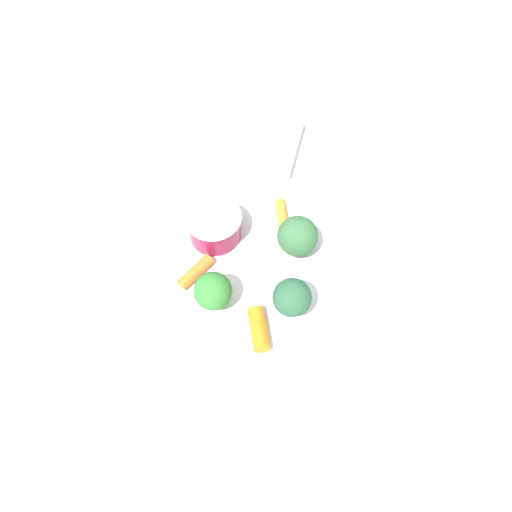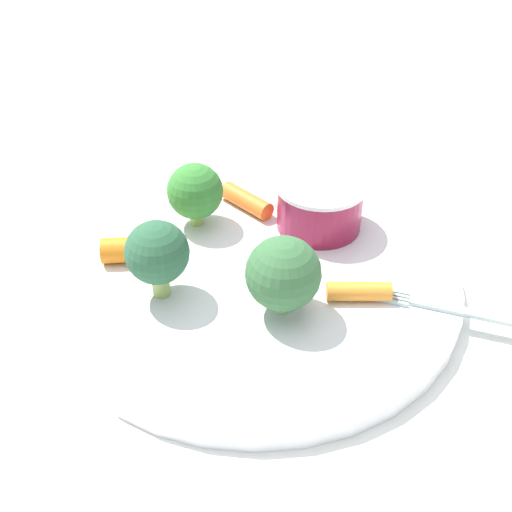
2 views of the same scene
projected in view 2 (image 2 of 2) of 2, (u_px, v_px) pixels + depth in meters
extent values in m
plane|color=white|center=(256.00, 283.00, 0.44)|extent=(2.40, 2.40, 0.00)
cylinder|color=white|center=(256.00, 277.00, 0.44)|extent=(0.28, 0.28, 0.01)
cylinder|color=maroon|center=(320.00, 207.00, 0.47)|extent=(0.06, 0.06, 0.03)
cylinder|color=silver|center=(321.00, 185.00, 0.46)|extent=(0.07, 0.07, 0.00)
cylinder|color=#8DC66D|center=(287.00, 302.00, 0.40)|extent=(0.01, 0.01, 0.01)
sphere|color=#356339|center=(289.00, 272.00, 0.39)|extent=(0.05, 0.05, 0.05)
cylinder|color=#8EB35C|center=(197.00, 216.00, 0.48)|extent=(0.01, 0.01, 0.01)
sphere|color=#32772F|center=(195.00, 191.00, 0.47)|extent=(0.04, 0.04, 0.04)
cylinder|color=#96B45C|center=(163.00, 287.00, 0.41)|extent=(0.01, 0.01, 0.02)
sphere|color=#29563A|center=(159.00, 257.00, 0.39)|extent=(0.04, 0.04, 0.04)
cylinder|color=orange|center=(359.00, 291.00, 0.41)|extent=(0.03, 0.04, 0.01)
cylinder|color=orange|center=(135.00, 249.00, 0.44)|extent=(0.03, 0.05, 0.02)
cylinder|color=orange|center=(246.00, 201.00, 0.49)|extent=(0.05, 0.03, 0.01)
cube|color=#ACC2C0|center=(387.00, 301.00, 0.41)|extent=(0.02, 0.02, 0.00)
cube|color=#ACC2C0|center=(387.00, 298.00, 0.41)|extent=(0.02, 0.02, 0.00)
cube|color=#ACC2C0|center=(388.00, 294.00, 0.41)|extent=(0.02, 0.02, 0.00)
cube|color=#ACC2C0|center=(389.00, 291.00, 0.42)|extent=(0.02, 0.02, 0.00)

